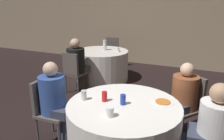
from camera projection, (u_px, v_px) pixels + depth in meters
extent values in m
cube|color=gray|center=(177.00, 20.00, 6.28)|extent=(16.00, 0.06, 2.80)
cylinder|color=white|center=(123.00, 132.00, 2.67)|extent=(1.35, 1.35, 0.74)
cylinder|color=white|center=(102.00, 65.00, 5.51)|extent=(1.32, 1.32, 0.74)
cube|color=#59514C|center=(183.00, 109.00, 3.11)|extent=(0.56, 0.56, 0.04)
cube|color=#59514C|center=(194.00, 91.00, 3.12)|extent=(0.33, 0.27, 0.45)
cylinder|color=#4C4C51|center=(182.00, 132.00, 2.95)|extent=(0.03, 0.03, 0.41)
cylinder|color=#4C4C51|center=(165.00, 120.00, 3.24)|extent=(0.03, 0.03, 0.41)
cylinder|color=#4C4C51|center=(199.00, 125.00, 3.11)|extent=(0.03, 0.03, 0.41)
cylinder|color=#4C4C51|center=(181.00, 115.00, 3.39)|extent=(0.03, 0.03, 0.41)
cube|color=#59514C|center=(54.00, 113.00, 2.99)|extent=(0.42, 0.42, 0.04)
cube|color=#59514C|center=(42.00, 95.00, 2.97)|extent=(0.07, 0.38, 0.45)
cylinder|color=#4C4C51|center=(72.00, 124.00, 3.15)|extent=(0.03, 0.03, 0.41)
cylinder|color=#4C4C51|center=(59.00, 137.00, 2.84)|extent=(0.03, 0.03, 0.41)
cylinder|color=#4C4C51|center=(52.00, 120.00, 3.26)|extent=(0.03, 0.03, 0.41)
cylinder|color=#4C4C51|center=(37.00, 132.00, 2.96)|extent=(0.03, 0.03, 0.41)
cube|color=#59514C|center=(111.00, 54.00, 6.40)|extent=(0.47, 0.47, 0.04)
cube|color=#59514C|center=(112.00, 45.00, 6.50)|extent=(0.38, 0.12, 0.45)
cylinder|color=#4C4C51|center=(115.00, 63.00, 6.27)|extent=(0.03, 0.03, 0.41)
cylinder|color=#4C4C51|center=(104.00, 63.00, 6.35)|extent=(0.03, 0.03, 0.41)
cylinder|color=#4C4C51|center=(118.00, 60.00, 6.59)|extent=(0.03, 0.03, 0.41)
cylinder|color=#4C4C51|center=(107.00, 60.00, 6.66)|extent=(0.03, 0.03, 0.41)
cube|color=#59514C|center=(77.00, 73.00, 4.69)|extent=(0.44, 0.44, 0.04)
cube|color=#59514C|center=(70.00, 64.00, 4.47)|extent=(0.38, 0.09, 0.45)
cylinder|color=#4C4C51|center=(76.00, 79.00, 4.98)|extent=(0.03, 0.03, 0.41)
cylinder|color=#4C4C51|center=(88.00, 82.00, 4.81)|extent=(0.03, 0.03, 0.41)
cylinder|color=#4C4C51|center=(66.00, 84.00, 4.70)|extent=(0.03, 0.03, 0.41)
cylinder|color=#4C4C51|center=(78.00, 87.00, 4.53)|extent=(0.03, 0.03, 0.41)
cylinder|color=#33384C|center=(170.00, 125.00, 3.07)|extent=(0.24, 0.24, 0.45)
cube|color=#33384C|center=(178.00, 106.00, 3.04)|extent=(0.46, 0.46, 0.12)
cylinder|color=brown|center=(185.00, 92.00, 3.03)|extent=(0.36, 0.36, 0.47)
sphere|color=#DBB293|center=(187.00, 70.00, 2.93)|extent=(0.19, 0.19, 0.19)
cube|color=#33384C|center=(202.00, 136.00, 2.36)|extent=(0.35, 0.36, 0.12)
cylinder|color=white|center=(216.00, 123.00, 2.27)|extent=(0.35, 0.35, 0.46)
sphere|color=tan|center=(220.00, 93.00, 2.17)|extent=(0.21, 0.21, 0.21)
cylinder|color=#4C4238|center=(83.00, 79.00, 4.93)|extent=(0.24, 0.24, 0.45)
cube|color=#4C4238|center=(80.00, 69.00, 4.76)|extent=(0.39, 0.36, 0.12)
cylinder|color=black|center=(76.00, 61.00, 4.60)|extent=(0.38, 0.38, 0.52)
sphere|color=#DBB293|center=(75.00, 43.00, 4.50)|extent=(0.21, 0.21, 0.21)
cylinder|color=#33384C|center=(69.00, 129.00, 2.97)|extent=(0.24, 0.24, 0.45)
cube|color=#33384C|center=(61.00, 110.00, 2.93)|extent=(0.34, 0.35, 0.12)
cylinder|color=#33519E|center=(53.00, 95.00, 2.90)|extent=(0.34, 0.34, 0.52)
sphere|color=#DBB293|center=(50.00, 69.00, 2.80)|extent=(0.19, 0.19, 0.19)
cylinder|color=white|center=(163.00, 102.00, 2.60)|extent=(0.25, 0.25, 0.01)
cylinder|color=orange|center=(163.00, 102.00, 2.60)|extent=(0.18, 0.18, 0.01)
cylinder|color=red|center=(104.00, 96.00, 2.63)|extent=(0.07, 0.07, 0.12)
cylinder|color=#1E38A5|center=(123.00, 100.00, 2.54)|extent=(0.07, 0.07, 0.12)
cylinder|color=silver|center=(84.00, 95.00, 2.66)|extent=(0.07, 0.07, 0.12)
cylinder|color=white|center=(110.00, 112.00, 2.27)|extent=(0.08, 0.08, 0.11)
cylinder|color=silver|center=(105.00, 45.00, 5.46)|extent=(0.09, 0.09, 0.25)
cylinder|color=white|center=(118.00, 50.00, 5.29)|extent=(0.07, 0.07, 0.10)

